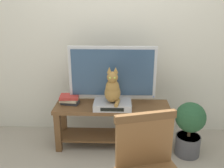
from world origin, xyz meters
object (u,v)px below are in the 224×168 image
object	(u,v)px
tv	(112,74)
cat	(113,89)
tv_stand	(112,118)
potted_plant	(190,127)
media_box	(113,105)
book_stack	(70,99)
wooden_chair	(150,168)

from	to	relation	value
tv	cat	world-z (taller)	tv
tv_stand	tv	world-z (taller)	tv
tv_stand	potted_plant	xyz separation A→B (m)	(0.89, -0.18, -0.01)
media_box	book_stack	world-z (taller)	book_stack
tv	book_stack	size ratio (longest dim) A/B	4.27
media_box	potted_plant	bearing A→B (deg)	-6.79
tv_stand	cat	size ratio (longest dim) A/B	3.22
tv_stand	cat	world-z (taller)	cat
cat	book_stack	distance (m)	0.57
potted_plant	book_stack	bearing A→B (deg)	171.48
tv	book_stack	xyz separation A→B (m)	(-0.52, -0.05, -0.31)
tv_stand	potted_plant	world-z (taller)	potted_plant
tv	book_stack	world-z (taller)	tv
book_stack	potted_plant	size ratio (longest dim) A/B	0.37
media_box	book_stack	bearing A→B (deg)	168.60
cat	book_stack	bearing A→B (deg)	167.12
media_box	book_stack	size ratio (longest dim) A/B	1.81
cat	potted_plant	bearing A→B (deg)	-5.87
tv_stand	media_box	distance (m)	0.22
tv	media_box	bearing A→B (deg)	-87.52
wooden_chair	tv	bearing A→B (deg)	103.87
media_box	potted_plant	xyz separation A→B (m)	(0.88, -0.11, -0.22)
media_box	wooden_chair	world-z (taller)	wooden_chair
tv_stand	cat	bearing A→B (deg)	-84.74
cat	wooden_chair	bearing A→B (deg)	-74.46
potted_plant	cat	bearing A→B (deg)	174.13
tv	potted_plant	bearing A→B (deg)	-16.46
media_box	book_stack	xyz separation A→B (m)	(-0.52, 0.11, 0.02)
wooden_chair	potted_plant	xyz separation A→B (m)	(0.57, 1.02, -0.20)
potted_plant	tv	bearing A→B (deg)	163.54
tv_stand	wooden_chair	distance (m)	1.26
cat	wooden_chair	distance (m)	1.18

